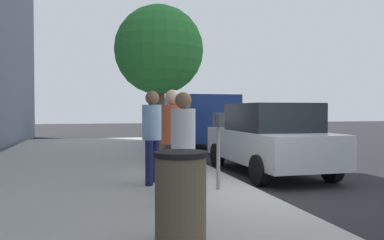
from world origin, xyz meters
The scene contains 11 objects.
ground_plane centered at (0.00, 0.00, 0.00)m, with size 80.00×80.00×0.00m, color #232326.
sidewalk_slab centered at (0.00, 3.00, 0.07)m, with size 28.00×6.00×0.15m, color #A8A59E.
parking_meter centered at (0.20, 0.71, 1.17)m, with size 0.36×0.12×1.41m.
pedestrian_at_meter centered at (0.15, 1.58, 1.23)m, with size 0.54×0.40×1.82m.
pedestrian_bystander centered at (-0.73, 1.60, 1.17)m, with size 0.38×0.47×1.74m.
parking_officer centered at (1.02, 1.81, 1.24)m, with size 0.50×0.40×1.83m.
parked_sedan_near centered at (2.36, -1.35, 0.89)m, with size 4.41×1.98×1.77m.
parked_van_far centered at (9.38, -1.35, 1.26)m, with size 5.27×2.27×2.18m.
street_tree centered at (4.59, 1.06, 3.32)m, with size 2.57×2.57×4.48m.
traffic_signal centered at (9.04, 0.56, 2.58)m, with size 0.24×0.44×3.60m.
trash_bin centered at (-2.47, 2.04, 0.66)m, with size 0.59×0.59×1.01m.
Camera 1 is at (-6.55, 2.98, 1.61)m, focal length 36.25 mm.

